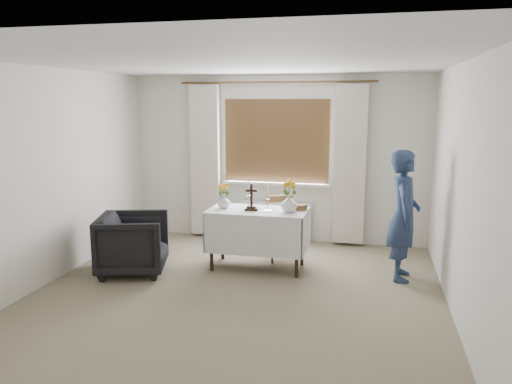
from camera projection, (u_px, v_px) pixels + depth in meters
ground at (232, 301)px, 5.36m from camera, size 5.00×5.00×0.00m
altar_table at (258, 239)px, 6.35m from camera, size 1.24×0.64×0.76m
wooden_chair at (282, 228)px, 6.71m from camera, size 0.52×0.52×0.85m
armchair at (133, 243)px, 6.18m from camera, size 1.01×0.99×0.74m
person at (404, 215)px, 5.90m from camera, size 0.38×0.58×1.56m
radiator at (275, 221)px, 7.62m from camera, size 1.10×0.10×0.60m
wooden_cross at (251, 197)px, 6.22m from camera, size 0.17×0.13×0.34m
candlestick_left at (249, 195)px, 6.30m from camera, size 0.13×0.13×0.36m
candlestick_right at (268, 199)px, 6.18m from camera, size 0.11×0.11×0.32m
flower_vase_left at (224, 201)px, 6.37m from camera, size 0.19×0.19×0.17m
flower_vase_right at (289, 204)px, 6.14m from camera, size 0.27×0.27×0.21m
wicker_basket at (300, 207)px, 6.29m from camera, size 0.19×0.19×0.07m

